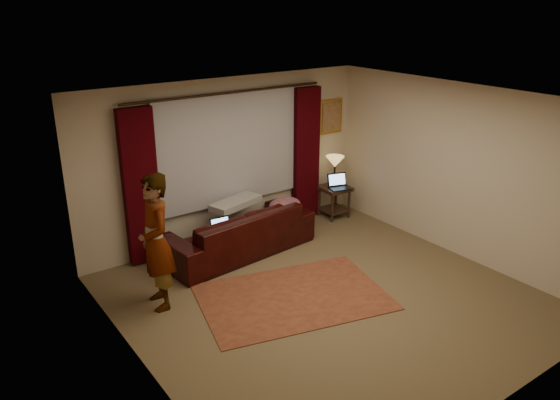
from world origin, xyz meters
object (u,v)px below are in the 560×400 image
object	(u,v)px
end_table	(334,201)
sofa	(238,223)
tiffany_lamp	(335,170)
person	(156,242)
laptop_sofa	(223,227)
laptop_table	(340,182)

from	to	relation	value
end_table	sofa	bearing A→B (deg)	-173.33
tiffany_lamp	person	distance (m)	4.00
laptop_sofa	end_table	world-z (taller)	laptop_sofa
sofa	laptop_sofa	xyz separation A→B (m)	(-0.38, -0.23, 0.11)
sofa	end_table	xyz separation A→B (m)	(2.17, 0.25, -0.20)
sofa	tiffany_lamp	world-z (taller)	tiffany_lamp
laptop_table	laptop_sofa	bearing A→B (deg)	-156.52
sofa	laptop_sofa	bearing A→B (deg)	24.97
end_table	laptop_table	size ratio (longest dim) A/B	1.50
tiffany_lamp	end_table	bearing A→B (deg)	-126.17
end_table	person	xyz separation A→B (m)	(-3.79, -0.99, 0.60)
sofa	laptop_sofa	distance (m)	0.46
laptop_sofa	tiffany_lamp	size ratio (longest dim) A/B	0.63
sofa	laptop_table	world-z (taller)	sofa
person	tiffany_lamp	bearing A→B (deg)	112.61
laptop_sofa	person	size ratio (longest dim) A/B	0.19
laptop_sofa	end_table	size ratio (longest dim) A/B	0.58
tiffany_lamp	laptop_table	bearing A→B (deg)	-108.11
sofa	end_table	distance (m)	2.20
laptop_table	sofa	bearing A→B (deg)	-161.18
tiffany_lamp	laptop_table	world-z (taller)	tiffany_lamp
laptop_sofa	tiffany_lamp	distance (m)	2.69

